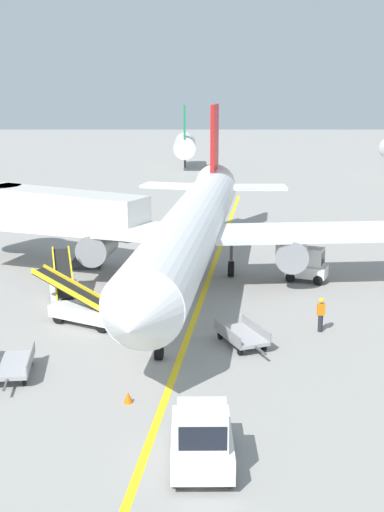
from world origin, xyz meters
name	(u,v)px	position (x,y,z in m)	size (l,w,h in m)	color
ground_plane	(146,366)	(0.00, 0.00, 0.00)	(300.00, 300.00, 0.00)	gray
taxi_line_yellow	(192,325)	(1.97, 5.00, 0.00)	(0.30, 80.00, 0.01)	yellow
airliner	(193,226)	(2.04, 12.65, 3.42)	(28.39, 35.32, 10.10)	white
jet_bridge	(47,209)	(-7.62, 17.48, 3.54)	(12.44, 8.45, 4.85)	beige
pushback_tug	(202,438)	(2.28, -7.82, 0.99)	(1.93, 3.62, 2.20)	silver
baggage_tug_near_wing	(309,267)	(9.05, 12.66, 0.93)	(2.71, 2.11, 2.10)	silver
belt_loader_forward_hold	(85,309)	(-3.34, 5.24, 0.78)	(4.99, 3.49, 2.59)	silver
belt_loader_aft_hold	(64,291)	(-4.93, 8.22, 0.78)	(2.34, 5.16, 2.59)	silver
baggage_cart_loaded	(242,335)	(4.25, 2.37, 0.47)	(2.50, 3.78, 0.94)	#A5A5A8
baggage_cart_empty_trailing	(12,365)	(-5.41, -0.95, 0.47)	(1.86, 3.82, 0.94)	#A5A5A8
ground_crew_marshaller	(321,314)	(8.18, 4.12, 0.91)	(0.36, 0.24, 1.70)	#26262D
safety_cone_nose_right	(128,397)	(-0.43, -3.43, 0.22)	(0.36, 0.36, 0.44)	orange
distant_aircraft_mid_left	(185,145)	(0.97, 69.50, 3.22)	(3.00, 10.10, 8.80)	silver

